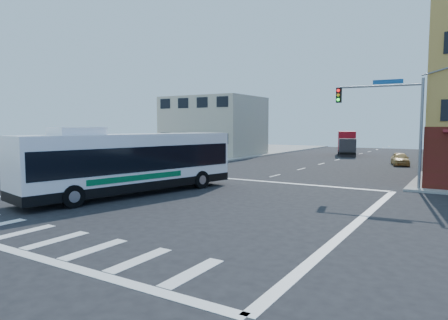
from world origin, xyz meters
The scene contains 7 objects.
ground centered at (0.00, 0.00, 0.00)m, with size 120.00×120.00×0.00m, color black.
sidewalk_nw centered at (-35.00, 35.00, 0.07)m, with size 50.00×50.00×0.15m, color gray.
building_west centered at (-17.02, 29.98, 4.01)m, with size 12.06×10.06×8.00m.
signal_mast_ne centered at (9.08, 10.62, 4.98)m, with size 7.91×1.13×8.07m.
transit_bus centered at (-3.57, 0.43, 1.95)m, with size 5.68×13.75×3.98m.
box_truck centered at (-0.97, 38.87, 1.60)m, with size 4.13×7.63×3.30m.
parked_car centered at (7.38, 27.74, 0.67)m, with size 1.57×3.91×1.33m, color tan.
Camera 1 is at (13.36, -16.69, 4.05)m, focal length 32.00 mm.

